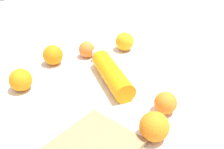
% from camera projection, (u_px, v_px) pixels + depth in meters
% --- Properties ---
extents(ground_plane, '(2.40, 2.40, 0.00)m').
position_uv_depth(ground_plane, '(122.00, 84.00, 0.84)').
color(ground_plane, silver).
extents(water_bottle, '(0.12, 0.29, 0.07)m').
position_uv_depth(water_bottle, '(110.00, 72.00, 0.85)').
color(water_bottle, orange).
rests_on(water_bottle, ground_plane).
extents(orange_0, '(0.08, 0.08, 0.08)m').
position_uv_depth(orange_0, '(154.00, 126.00, 0.62)').
color(orange_0, orange).
rests_on(orange_0, ground_plane).
extents(orange_1, '(0.08, 0.08, 0.08)m').
position_uv_depth(orange_1, '(53.00, 55.00, 0.93)').
color(orange_1, orange).
rests_on(orange_1, ground_plane).
extents(orange_2, '(0.07, 0.07, 0.07)m').
position_uv_depth(orange_2, '(166.00, 103.00, 0.71)').
color(orange_2, orange).
rests_on(orange_2, ground_plane).
extents(orange_3, '(0.08, 0.08, 0.08)m').
position_uv_depth(orange_3, '(125.00, 41.00, 1.03)').
color(orange_3, orange).
rests_on(orange_3, ground_plane).
extents(orange_4, '(0.07, 0.07, 0.07)m').
position_uv_depth(orange_4, '(21.00, 80.00, 0.80)').
color(orange_4, orange).
rests_on(orange_4, ground_plane).
extents(orange_5, '(0.06, 0.06, 0.06)m').
position_uv_depth(orange_5, '(87.00, 49.00, 0.99)').
color(orange_5, orange).
rests_on(orange_5, ground_plane).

